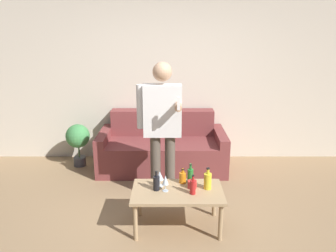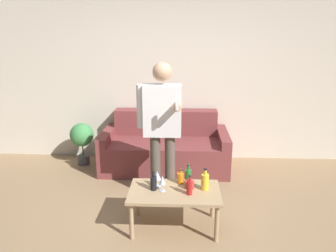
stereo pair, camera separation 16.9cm
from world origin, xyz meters
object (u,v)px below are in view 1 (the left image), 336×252
at_px(coffee_table, 177,195).
at_px(bottle_orange, 182,177).
at_px(person_standing_front, 162,121).
at_px(couch, 162,148).

relative_size(coffee_table, bottle_orange, 5.77).
bearing_deg(bottle_orange, person_standing_front, 115.56).
relative_size(couch, bottle_orange, 11.42).
distance_m(coffee_table, person_standing_front, 0.90).
xyz_separation_m(couch, bottle_orange, (0.24, -1.41, 0.19)).
relative_size(couch, coffee_table, 1.98).
bearing_deg(person_standing_front, couch, 90.96).
height_order(couch, bottle_orange, couch).
bearing_deg(coffee_table, couch, 96.56).
relative_size(coffee_table, person_standing_front, 0.56).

